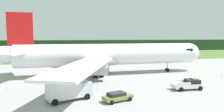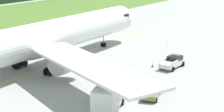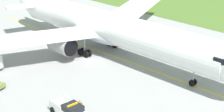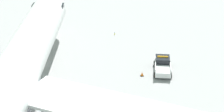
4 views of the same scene
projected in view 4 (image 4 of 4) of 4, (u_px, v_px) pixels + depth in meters
taxiway_centerline_main at (21, 110)px, 46.23m from camera, size 67.22×1.32×0.01m
airliner at (16, 78)px, 43.53m from camera, size 51.59×52.10×14.32m
ops_pickup_truck at (163, 65)px, 54.72m from camera, size 5.30×2.59×1.94m
apron_cone at (142, 74)px, 53.69m from camera, size 0.46×0.46×0.59m
taxiway_edge_light_east at (115, 33)px, 67.05m from camera, size 0.12×0.12×0.47m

